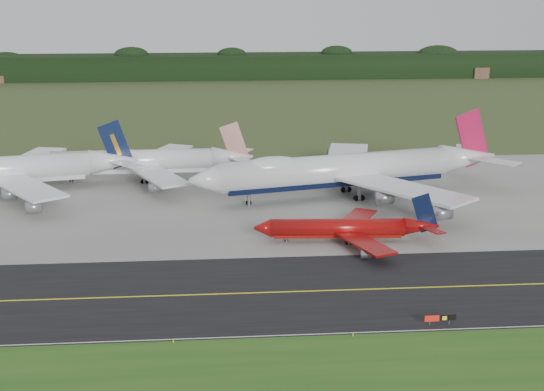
{
  "coord_description": "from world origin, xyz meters",
  "views": [
    {
      "loc": [
        -20.14,
        -117.16,
        48.78
      ],
      "look_at": [
        -9.01,
        22.0,
        8.9
      ],
      "focal_mm": 50.0,
      "sensor_mm": 36.0,
      "label": 1
    }
  ],
  "objects_px": {
    "taxiway_sign": "(440,318)",
    "jet_red_737": "(348,228)",
    "jet_star_tail": "(144,162)",
    "jet_navy_gold": "(6,170)",
    "jet_ba_747": "(347,170)"
  },
  "relations": [
    {
      "from": "jet_ba_747",
      "to": "jet_star_tail",
      "type": "height_order",
      "value": "jet_ba_747"
    },
    {
      "from": "jet_red_737",
      "to": "jet_star_tail",
      "type": "distance_m",
      "value": 65.83
    },
    {
      "from": "jet_red_737",
      "to": "jet_star_tail",
      "type": "relative_size",
      "value": 0.65
    },
    {
      "from": "jet_red_737",
      "to": "jet_star_tail",
      "type": "height_order",
      "value": "jet_star_tail"
    },
    {
      "from": "jet_red_737",
      "to": "taxiway_sign",
      "type": "bearing_deg",
      "value": -79.3
    },
    {
      "from": "taxiway_sign",
      "to": "jet_red_737",
      "type": "bearing_deg",
      "value": 100.7
    },
    {
      "from": "jet_navy_gold",
      "to": "jet_star_tail",
      "type": "distance_m",
      "value": 32.67
    },
    {
      "from": "jet_star_tail",
      "to": "taxiway_sign",
      "type": "distance_m",
      "value": 100.75
    },
    {
      "from": "jet_red_737",
      "to": "taxiway_sign",
      "type": "xyz_separation_m",
      "value": [
        7.09,
        -37.52,
        -1.57
      ]
    },
    {
      "from": "jet_red_737",
      "to": "jet_ba_747",
      "type": "bearing_deg",
      "value": 80.53
    },
    {
      "from": "jet_ba_747",
      "to": "taxiway_sign",
      "type": "distance_m",
      "value": 68.83
    },
    {
      "from": "jet_ba_747",
      "to": "jet_red_737",
      "type": "bearing_deg",
      "value": -99.47
    },
    {
      "from": "jet_star_tail",
      "to": "jet_red_737",
      "type": "bearing_deg",
      "value": -49.3
    },
    {
      "from": "jet_navy_gold",
      "to": "jet_star_tail",
      "type": "height_order",
      "value": "jet_navy_gold"
    },
    {
      "from": "jet_red_737",
      "to": "taxiway_sign",
      "type": "distance_m",
      "value": 38.22
    }
  ]
}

